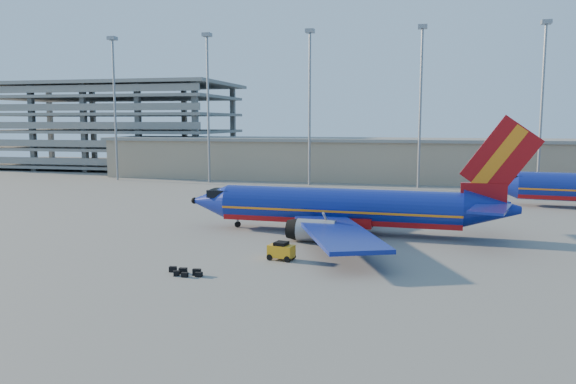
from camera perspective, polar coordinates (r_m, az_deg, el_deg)
name	(u,v)px	position (r m, az deg, el deg)	size (l,w,h in m)	color
ground	(272,233)	(60.34, -1.60, -4.21)	(220.00, 220.00, 0.00)	slate
terminal_building	(394,159)	(115.53, 10.67, 3.29)	(122.00, 16.00, 8.50)	gray
parking_garage	(113,122)	(152.25, -17.33, 6.79)	(62.00, 32.00, 21.40)	slate
light_mast_row	(364,90)	(103.82, 7.73, 10.24)	(101.60, 1.60, 28.65)	gray
aircraft_main	(347,208)	(60.23, 6.06, -1.67)	(37.12, 35.69, 12.56)	navy
baggage_tug	(281,251)	(48.73, -0.69, -5.96)	(2.43, 1.75, 1.59)	orange
luggage_pile	(186,272)	(44.95, -10.35, -8.01)	(3.12, 1.52, 0.52)	black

